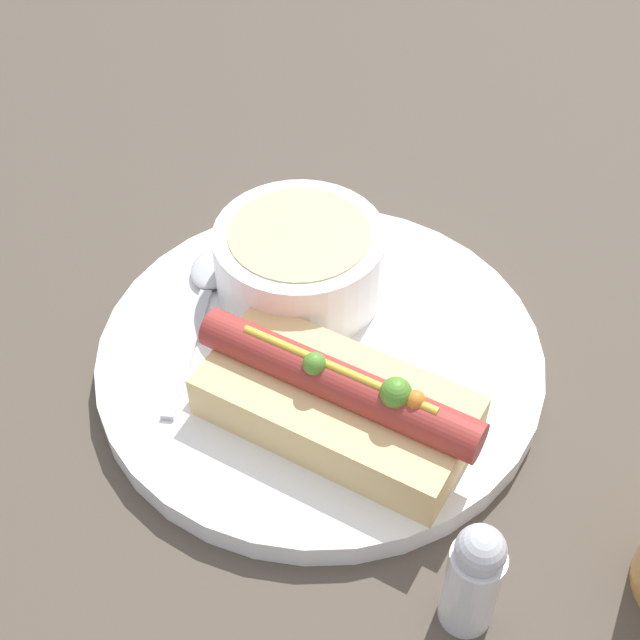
{
  "coord_description": "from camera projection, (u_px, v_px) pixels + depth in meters",
  "views": [
    {
      "loc": [
        0.09,
        -0.36,
        0.44
      ],
      "look_at": [
        0.0,
        0.0,
        0.04
      ],
      "focal_mm": 50.0,
      "sensor_mm": 36.0,
      "label": 1
    }
  ],
  "objects": [
    {
      "name": "spoon",
      "position": [
        207.0,
        287.0,
        0.59
      ],
      "size": [
        0.04,
        0.15,
        0.01
      ],
      "rotation": [
        0.0,
        0.0,
        1.7
      ],
      "color": "#B7B7BC",
      "rests_on": "dinner_plate"
    },
    {
      "name": "ground_plane",
      "position": [
        320.0,
        367.0,
        0.57
      ],
      "size": [
        4.0,
        4.0,
        0.0
      ],
      "primitive_type": "plane",
      "color": "#4C4238"
    },
    {
      "name": "soup_bowl",
      "position": [
        300.0,
        259.0,
        0.58
      ],
      "size": [
        0.11,
        0.11,
        0.05
      ],
      "color": "white",
      "rests_on": "dinner_plate"
    },
    {
      "name": "salt_shaker",
      "position": [
        474.0,
        578.0,
        0.43
      ],
      "size": [
        0.03,
        0.03,
        0.08
      ],
      "color": "silver",
      "rests_on": "ground_plane"
    },
    {
      "name": "hot_dog",
      "position": [
        338.0,
        400.0,
        0.5
      ],
      "size": [
        0.17,
        0.11,
        0.06
      ],
      "rotation": [
        0.0,
        0.0,
        -0.26
      ],
      "color": "#E5C17F",
      "rests_on": "dinner_plate"
    },
    {
      "name": "dinner_plate",
      "position": [
        320.0,
        358.0,
        0.56
      ],
      "size": [
        0.28,
        0.28,
        0.02
      ],
      "color": "white",
      "rests_on": "ground_plane"
    }
  ]
}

